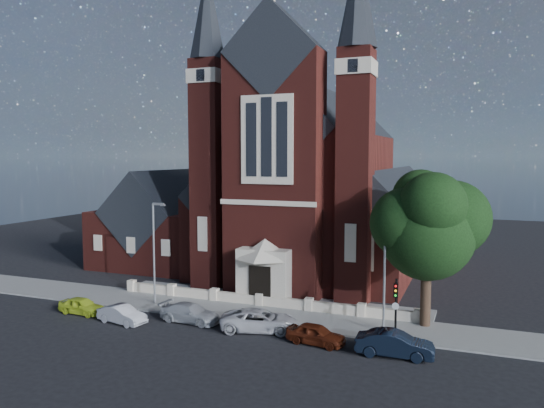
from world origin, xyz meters
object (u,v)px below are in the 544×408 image
(car_dark_red, at_px, (316,334))
(car_white_suv, at_px, (260,320))
(car_lime_van, at_px, (82,306))
(street_lamp_left, at_px, (155,247))
(car_navy, at_px, (395,344))
(church, at_px, (320,190))
(car_silver_a, at_px, (122,315))
(parish_hall, at_px, (165,227))
(traffic_signal, at_px, (396,301))
(car_silver_b, at_px, (190,313))
(street_tree, at_px, (429,227))
(street_lamp_right, at_px, (386,264))

(car_dark_red, bearing_deg, car_white_suv, 84.48)
(car_lime_van, bearing_deg, street_lamp_left, -38.64)
(street_lamp_left, xyz_separation_m, car_navy, (19.27, -4.23, -3.85))
(church, relative_size, car_silver_a, 9.15)
(car_silver_a, xyz_separation_m, car_dark_red, (13.88, 0.97, 0.01))
(parish_hall, bearing_deg, car_navy, -33.68)
(traffic_signal, distance_m, car_dark_red, 5.47)
(traffic_signal, distance_m, car_silver_b, 14.27)
(street_lamp_left, distance_m, car_white_suv, 11.25)
(street_tree, xyz_separation_m, car_silver_b, (-15.67, -4.65, -6.31))
(street_tree, xyz_separation_m, traffic_signal, (-1.60, -3.28, -4.38))
(car_silver_a, distance_m, car_dark_red, 13.91)
(car_silver_a, relative_size, car_navy, 0.84)
(street_lamp_left, distance_m, car_dark_red, 15.44)
(parish_hall, xyz_separation_m, street_lamp_right, (26.09, -14.00, 0.59))
(street_tree, bearing_deg, car_silver_b, -163.46)
(street_tree, height_order, traffic_signal, street_tree)
(parish_hall, xyz_separation_m, car_lime_van, (4.41, -18.18, -3.39))
(car_dark_red, bearing_deg, car_silver_b, 92.34)
(parish_hall, distance_m, street_lamp_left, 16.18)
(church, bearing_deg, parish_hall, -162.84)
(car_silver_a, xyz_separation_m, car_silver_b, (4.32, 1.98, 0.02))
(car_silver_a, xyz_separation_m, car_navy, (18.76, 0.70, 0.12))
(church, xyz_separation_m, car_dark_red, (6.48, -22.90, -7.54))
(car_silver_b, bearing_deg, church, -4.79)
(parish_hall, height_order, traffic_signal, parish_hall)
(parish_hall, bearing_deg, car_silver_a, -65.56)
(church, bearing_deg, street_tree, -53.83)
(street_lamp_left, xyz_separation_m, traffic_signal, (18.91, -1.57, -2.02))
(street_lamp_right, xyz_separation_m, car_dark_red, (-3.61, -3.96, -3.96))
(street_lamp_left, xyz_separation_m, car_lime_van, (-3.68, -4.18, -3.98))
(parish_hall, bearing_deg, church, 17.16)
(car_lime_van, height_order, car_silver_b, car_silver_b)
(church, distance_m, parish_hall, 17.26)
(car_dark_red, height_order, car_navy, car_navy)
(church, relative_size, street_lamp_left, 4.31)
(car_lime_van, height_order, car_silver_a, car_silver_a)
(traffic_signal, height_order, car_navy, traffic_signal)
(church, distance_m, traffic_signal, 23.94)
(church, bearing_deg, car_white_suv, -84.13)
(car_lime_van, xyz_separation_m, car_white_suv, (13.84, 1.26, 0.11))
(street_lamp_left, bearing_deg, car_dark_red, -15.38)
(traffic_signal, height_order, car_dark_red, traffic_signal)
(car_lime_van, bearing_deg, car_silver_b, -79.02)
(street_tree, xyz_separation_m, car_white_suv, (-10.35, -4.62, -6.23))
(parish_hall, height_order, street_tree, street_tree)
(church, distance_m, street_tree, 21.38)
(traffic_signal, height_order, car_white_suv, traffic_signal)
(church, relative_size, street_tree, 3.26)
(traffic_signal, xyz_separation_m, car_white_suv, (-8.75, -1.34, -1.85))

